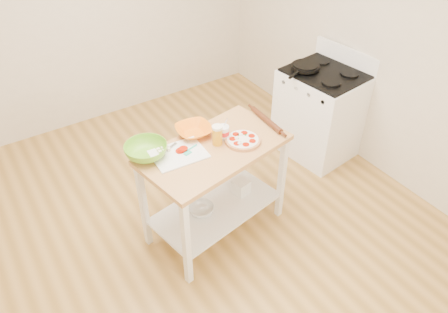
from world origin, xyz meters
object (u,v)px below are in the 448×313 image
Objects in this scene: cutting_board at (178,154)px; green_bowl at (146,151)px; gas_stove at (320,112)px; knife at (163,154)px; orange_bowl at (194,131)px; prep_island at (215,172)px; beer_pint at (217,135)px; pizza at (243,140)px; yogurt_tub at (223,132)px; rolling_pin at (267,120)px; shelf_bin at (241,187)px; spatula at (190,150)px; skillet at (305,67)px; shelf_glass_bowl at (201,210)px.

green_bowl reaches higher than cutting_board.
gas_stove reaches higher than knife.
prep_island is at bearing -80.41° from orange_bowl.
orange_bowl is at bearing 6.70° from green_bowl.
pizza is at bearing -24.63° from beer_pint.
yogurt_tub is (-0.10, 0.12, 0.04)m from pizza.
green_bowl is 0.79× the size of rolling_pin.
knife is 0.36m from orange_bowl.
knife is 0.90m from shelf_bin.
prep_island is 9.60× the size of shelf_bin.
spatula is 0.24m from beer_pint.
yogurt_tub is (0.51, -0.05, 0.04)m from knife.
cutting_board is 2.89× the size of spatula.
green_bowl reaches higher than knife.
pizza is 0.69× the size of rolling_pin.
rolling_pin reaches higher than pizza.
knife is at bearing 176.00° from rolling_pin.
orange_bowl is 0.73m from shelf_bin.
beer_pint is (-1.50, -0.37, 0.51)m from gas_stove.
spatula is at bearing -179.93° from rolling_pin.
skillet reaches higher than cutting_board.
beer_pint is 0.10m from yogurt_tub.
beer_pint is (0.05, 0.03, 0.34)m from prep_island.
skillet is at bearing 21.34° from prep_island.
yogurt_tub is 0.65m from shelf_bin.
knife is 0.52m from yogurt_tub.
orange_bowl reaches higher than shelf_glass_bowl.
orange_bowl is 2.17× the size of shelf_bin.
rolling_pin is (0.83, -0.02, 0.02)m from cutting_board.
rolling_pin is at bearing -169.25° from skillet.
knife is at bearing -178.70° from gas_stove.
cutting_board is 0.09m from spatula.
skillet reaches higher than shelf_bin.
orange_bowl is (-1.59, -0.16, 0.46)m from gas_stove.
green_bowl is (-0.44, -0.05, 0.02)m from orange_bowl.
prep_island is 0.36m from pizza.
yogurt_tub is at bearing -28.92° from knife.
orange_bowl reaches higher than shelf_bin.
gas_stove is 3.42× the size of green_bowl.
beer_pint is (0.53, -0.16, 0.03)m from green_bowl.
rolling_pin is at bearing -167.95° from gas_stove.
yogurt_tub is (0.08, 0.04, -0.03)m from beer_pint.
prep_island is 0.38m from shelf_glass_bowl.
knife is (-0.61, 0.18, 0.00)m from pizza.
skillet is at bearing 19.42° from cutting_board.
beer_pint is (-1.36, -0.52, 0.01)m from skillet.
pizza is 2.17× the size of shelf_bin.
yogurt_tub is (0.61, -0.12, 0.00)m from green_bowl.
orange_bowl is at bearing 112.21° from beer_pint.
rolling_pin is at bearing -17.28° from orange_bowl.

